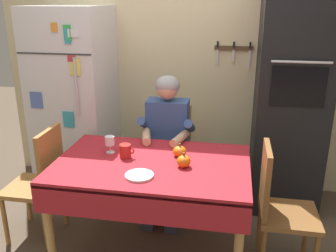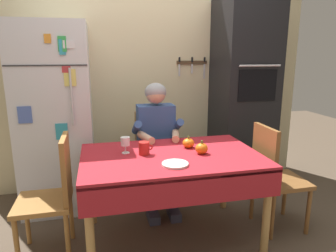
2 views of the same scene
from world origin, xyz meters
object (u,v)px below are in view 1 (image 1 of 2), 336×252
Objects in this scene: wall_oven at (291,96)px; seated_person at (167,135)px; chair_left_side at (41,179)px; serving_tray at (139,176)px; wine_glass at (110,141)px; chair_right_side at (278,204)px; refrigerator at (75,103)px; pumpkin_medium at (180,151)px; coffee_mug at (125,151)px; pumpkin_large at (184,161)px; chair_behind_person at (170,150)px; dining_table at (151,174)px.

wall_oven reaches higher than seated_person.
serving_tray is at bearing -16.30° from chair_left_side.
serving_tray is at bearing -47.69° from wine_glass.
wall_oven is 1.09m from chair_right_side.
seated_person is at bearing -16.34° from refrigerator.
wall_oven is 1.19m from pumpkin_medium.
wall_oven is 1.14m from seated_person.
seated_person is 0.60m from wine_glass.
coffee_mug is 0.59× the size of serving_tray.
chair_left_side is (-0.90, -0.57, -0.23)m from seated_person.
pumpkin_large is 0.34m from serving_tray.
chair_behind_person is at bearing 90.00° from seated_person.
dining_table is 12.37× the size of coffee_mug.
pumpkin_medium reaches higher than dining_table.
chair_behind_person is 0.81m from coffee_mug.
pumpkin_large is (0.59, -0.15, -0.05)m from wine_glass.
pumpkin_medium is at bearing -138.64° from wall_oven.
chair_right_side is 9.14× the size of pumpkin_medium.
refrigerator is at bearing 163.66° from seated_person.
seated_person is at bearing 32.16° from chair_left_side.
serving_tray is (0.32, -0.35, -0.08)m from wine_glass.
coffee_mug is 1.11× the size of pumpkin_medium.
wine_glass is at bearing -150.51° from wall_oven.
seated_person is 1.34× the size of chair_left_side.
refrigerator reaches higher than seated_person.
chair_left_side is at bearing -177.46° from coffee_mug.
wall_oven reaches higher than wine_glass.
wall_oven reaches higher than serving_tray.
wine_glass is (-0.35, -0.47, 0.10)m from seated_person.
chair_right_side reaches higher than serving_tray.
wall_oven is at bearing 34.25° from coffee_mug.
serving_tray is at bearing -133.41° from wall_oven.
seated_person is at bearing 87.72° from serving_tray.
chair_behind_person is at bearing 73.83° from coffee_mug.
refrigerator is 1.35m from pumpkin_medium.
seated_person is 12.23× the size of pumpkin_medium.
chair_behind_person is at bearing 88.14° from serving_tray.
chair_right_side is 1.30m from wine_glass.
wall_oven reaches higher than chair_left_side.
wall_oven is 2.21m from chair_left_side.
refrigerator is at bearing 154.04° from chair_right_side.
chair_left_side is at bearing 163.70° from serving_tray.
chair_left_side is at bearing -147.84° from seated_person.
wall_oven is 1.45m from dining_table.
wine_glass reaches higher than pumpkin_medium.
chair_right_side is 1.15m from coffee_mug.
coffee_mug reaches higher than dining_table.
pumpkin_medium is at bearing 41.08° from dining_table.
refrigerator reaches higher than serving_tray.
pumpkin_large is (0.24, -0.02, 0.13)m from dining_table.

